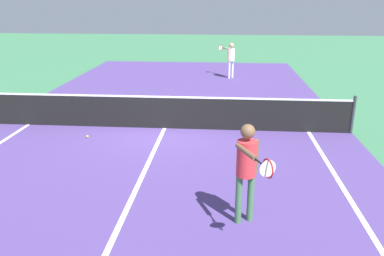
# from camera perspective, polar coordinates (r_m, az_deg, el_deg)

# --- Properties ---
(ground_plane) EXTENTS (60.00, 60.00, 0.00)m
(ground_plane) POSITION_cam_1_polar(r_m,az_deg,el_deg) (11.34, -4.04, -0.03)
(ground_plane) COLOR #38724C
(court_surface_inbounds) EXTENTS (10.62, 24.40, 0.00)m
(court_surface_inbounds) POSITION_cam_1_polar(r_m,az_deg,el_deg) (11.34, -4.04, -0.03)
(court_surface_inbounds) COLOR #4C387A
(court_surface_inbounds) RESTS_ON ground_plane
(line_center_service) EXTENTS (0.10, 6.40, 0.01)m
(line_center_service) POSITION_cam_1_polar(r_m,az_deg,el_deg) (8.42, -7.29, -6.96)
(line_center_service) COLOR white
(line_center_service) RESTS_ON ground_plane
(net) EXTENTS (10.61, 0.09, 1.07)m
(net) POSITION_cam_1_polar(r_m,az_deg,el_deg) (11.19, -4.09, 2.36)
(net) COLOR #33383D
(net) RESTS_ON ground_plane
(player_near) EXTENTS (0.54, 1.21, 1.73)m
(player_near) POSITION_cam_1_polar(r_m,az_deg,el_deg) (6.34, 8.05, -5.13)
(player_near) COLOR #3F7247
(player_near) RESTS_ON ground_plane
(player_far) EXTENTS (0.78, 1.02, 1.62)m
(player_far) POSITION_cam_1_polar(r_m,az_deg,el_deg) (18.48, 5.70, 10.40)
(player_far) COLOR white
(player_far) RESTS_ON ground_plane
(tennis_ball_near_net) EXTENTS (0.07, 0.07, 0.07)m
(tennis_ball_near_net) POSITION_cam_1_polar(r_m,az_deg,el_deg) (10.93, -15.08, -1.20)
(tennis_ball_near_net) COLOR #CCE033
(tennis_ball_near_net) RESTS_ON ground_plane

